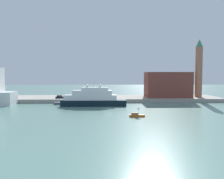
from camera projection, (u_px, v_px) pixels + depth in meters
The scene contains 10 objects.
ground at pixel (108, 108), 87.71m from camera, with size 400.00×400.00×0.00m, color slate.
quay_dock at pixel (107, 99), 114.72m from camera, with size 110.00×22.25×1.67m, color gray.
large_yacht at pixel (93, 98), 93.66m from camera, with size 26.41×4.23×10.77m.
small_motorboat at pixel (137, 114), 69.91m from camera, with size 4.63×1.66×2.97m.
work_barge at pixel (60, 103), 98.50m from camera, with size 5.05×1.90×0.96m, color #595966.
harbor_building at pixel (168, 85), 113.16m from camera, with size 21.48×11.79×12.34m, color brown.
bell_tower at pixel (199, 66), 114.26m from camera, with size 3.36×3.36×28.53m.
parked_car at pixel (60, 97), 108.00m from camera, with size 4.01×1.68×1.43m.
person_figure at pixel (73, 96), 110.45m from camera, with size 0.36×0.36×1.72m.
mooring_bollard at pixel (103, 98), 105.08m from camera, with size 0.36×0.36×0.82m, color black.
Camera 1 is at (-0.85, -87.06, 12.89)m, focal length 36.97 mm.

